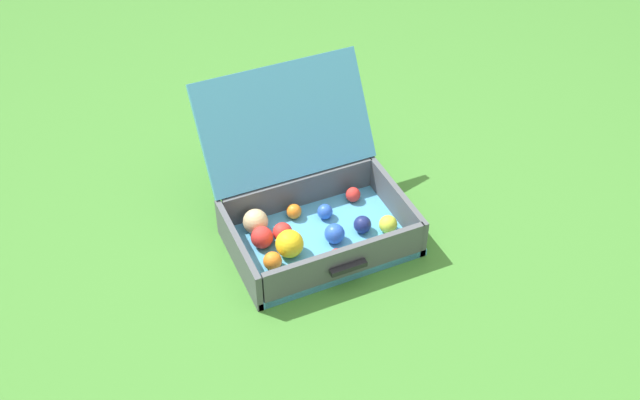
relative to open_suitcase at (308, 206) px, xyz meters
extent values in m
plane|color=#3D7A2D|center=(0.01, -0.12, -0.10)|extent=(16.00, 16.00, 0.00)
cube|color=#4799C6|center=(0.01, -0.07, -0.09)|extent=(0.53, 0.35, 0.03)
cube|color=#4C5156|center=(-0.25, -0.07, -0.04)|extent=(0.02, 0.35, 0.13)
cube|color=#4C5156|center=(0.27, -0.07, -0.04)|extent=(0.02, 0.35, 0.13)
cube|color=#4C5156|center=(0.01, -0.23, -0.04)|extent=(0.49, 0.02, 0.13)
cube|color=#4C5156|center=(0.01, 0.10, -0.04)|extent=(0.49, 0.02, 0.13)
cube|color=#4799C6|center=(0.01, 0.20, 0.18)|extent=(0.53, 0.20, 0.31)
cube|color=black|center=(0.01, -0.25, -0.03)|extent=(0.11, 0.02, 0.02)
sphere|color=red|center=(-0.16, -0.03, -0.04)|extent=(0.07, 0.07, 0.07)
sphere|color=blue|center=(0.06, 0.01, -0.05)|extent=(0.05, 0.05, 0.05)
sphere|color=#CCDB38|center=(0.21, -0.12, -0.05)|extent=(0.06, 0.06, 0.06)
sphere|color=navy|center=(0.14, -0.09, -0.05)|extent=(0.05, 0.05, 0.05)
sphere|color=blue|center=(0.04, -0.10, -0.04)|extent=(0.06, 0.06, 0.06)
sphere|color=orange|center=(-0.16, -0.12, -0.05)|extent=(0.05, 0.05, 0.05)
sphere|color=yellow|center=(-0.10, -0.09, -0.03)|extent=(0.08, 0.08, 0.08)
sphere|color=red|center=(0.01, -0.18, -0.05)|extent=(0.05, 0.05, 0.05)
sphere|color=#D1B784|center=(-0.15, 0.04, -0.04)|extent=(0.08, 0.08, 0.08)
sphere|color=red|center=(-0.09, -0.03, -0.05)|extent=(0.06, 0.06, 0.06)
sphere|color=red|center=(0.17, 0.05, -0.05)|extent=(0.05, 0.05, 0.05)
sphere|color=orange|center=(-0.03, 0.05, -0.05)|extent=(0.05, 0.05, 0.05)
camera|label=1|loc=(-0.65, -1.55, 1.50)|focal=42.41mm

